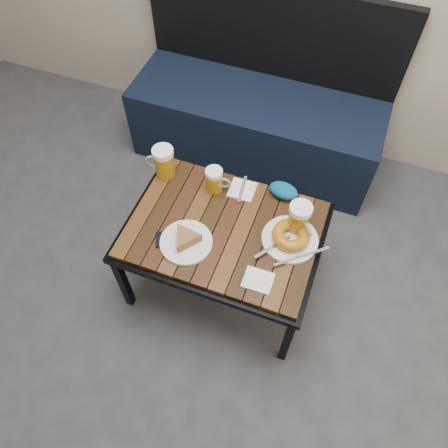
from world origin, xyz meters
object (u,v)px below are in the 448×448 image
(passport_burgundy, at_px, (298,221))
(plate_pie, at_px, (186,240))
(cafe_table, at_px, (224,233))
(beer_mug_left, at_px, (164,162))
(plate_bagel, at_px, (290,237))
(knit_pouch, at_px, (283,191))
(beer_mug_right, at_px, (299,218))
(beer_mug_centre, at_px, (215,180))
(bench, at_px, (257,119))
(passport_navy, at_px, (169,239))

(passport_burgundy, bearing_deg, plate_pie, -141.79)
(cafe_table, distance_m, passport_burgundy, 0.32)
(beer_mug_left, relative_size, plate_bagel, 0.54)
(plate_bagel, distance_m, passport_burgundy, 0.11)
(plate_pie, xyz_separation_m, passport_burgundy, (0.41, 0.27, -0.02))
(passport_burgundy, xyz_separation_m, knit_pouch, (-0.10, 0.12, 0.03))
(beer_mug_right, xyz_separation_m, plate_bagel, (-0.01, -0.07, -0.05))
(beer_mug_centre, relative_size, plate_pie, 0.56)
(bench, xyz_separation_m, cafe_table, (0.13, -0.90, 0.16))
(knit_pouch, bearing_deg, beer_mug_right, -55.80)
(bench, xyz_separation_m, passport_navy, (-0.06, -1.04, 0.20))
(plate_bagel, height_order, passport_burgundy, plate_bagel)
(passport_burgundy, bearing_deg, plate_bagel, -89.34)
(plate_bagel, xyz_separation_m, passport_burgundy, (0.01, 0.11, -0.02))
(passport_burgundy, distance_m, knit_pouch, 0.16)
(plate_bagel, bearing_deg, knit_pouch, 112.75)
(cafe_table, bearing_deg, beer_mug_left, 151.95)
(cafe_table, distance_m, beer_mug_right, 0.33)
(cafe_table, height_order, knit_pouch, knit_pouch)
(cafe_table, distance_m, plate_bagel, 0.29)
(plate_bagel, relative_size, passport_navy, 2.63)
(cafe_table, relative_size, beer_mug_right, 5.55)
(knit_pouch, bearing_deg, beer_mug_centre, -165.93)
(beer_mug_left, xyz_separation_m, plate_pie, (0.24, -0.32, -0.05))
(bench, bearing_deg, beer_mug_right, -62.11)
(plate_pie, relative_size, passport_navy, 2.03)
(beer_mug_right, relative_size, plate_pie, 0.69)
(beer_mug_left, distance_m, passport_burgundy, 0.66)
(plate_bagel, bearing_deg, beer_mug_right, 79.40)
(beer_mug_centre, relative_size, plate_bagel, 0.43)
(beer_mug_right, height_order, plate_bagel, beer_mug_right)
(bench, xyz_separation_m, beer_mug_right, (0.42, -0.80, 0.28))
(plate_pie, bearing_deg, knit_pouch, 51.75)
(knit_pouch, bearing_deg, cafe_table, -125.49)
(beer_mug_right, bearing_deg, beer_mug_centre, -149.55)
(bench, relative_size, passport_burgundy, 12.92)
(beer_mug_centre, relative_size, knit_pouch, 0.92)
(bench, height_order, plate_pie, bench)
(beer_mug_right, xyz_separation_m, plate_pie, (-0.41, -0.23, -0.05))
(beer_mug_left, relative_size, knit_pouch, 1.15)
(beer_mug_left, height_order, knit_pouch, beer_mug_left)
(beer_mug_left, height_order, beer_mug_centre, beer_mug_left)
(plate_pie, height_order, knit_pouch, plate_pie)
(beer_mug_right, distance_m, plate_bagel, 0.08)
(beer_mug_left, relative_size, passport_navy, 1.42)
(beer_mug_right, bearing_deg, plate_bagel, -58.62)
(knit_pouch, bearing_deg, bench, 116.22)
(passport_burgundy, bearing_deg, bench, 123.45)
(plate_pie, bearing_deg, passport_navy, -173.05)
(bench, bearing_deg, cafe_table, -81.72)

